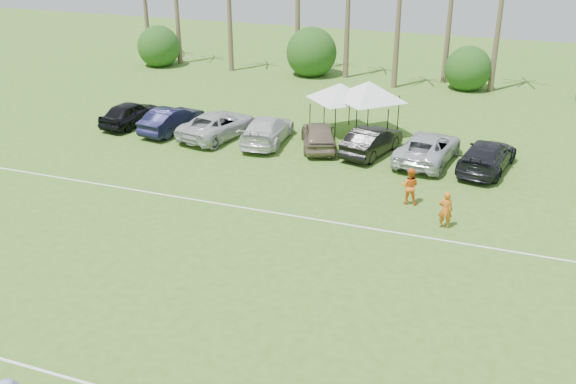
% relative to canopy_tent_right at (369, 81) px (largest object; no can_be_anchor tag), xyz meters
% --- Properties ---
extents(field_lines, '(80.00, 12.10, 0.01)m').
position_rel_canopy_tent_right_xyz_m(field_lines, '(-1.74, -17.64, -3.18)').
color(field_lines, white).
rests_on(field_lines, ground).
extents(bush_tree_0, '(4.00, 4.00, 4.00)m').
position_rel_canopy_tent_right_xyz_m(bush_tree_0, '(-20.74, 13.36, -1.39)').
color(bush_tree_0, brown).
rests_on(bush_tree_0, ground).
extents(bush_tree_1, '(4.00, 4.00, 4.00)m').
position_rel_canopy_tent_right_xyz_m(bush_tree_1, '(-7.74, 13.36, -1.39)').
color(bush_tree_1, brown).
rests_on(bush_tree_1, ground).
extents(bush_tree_2, '(4.00, 4.00, 4.00)m').
position_rel_canopy_tent_right_xyz_m(bush_tree_2, '(4.26, 13.36, -1.39)').
color(bush_tree_2, brown).
rests_on(bush_tree_2, ground).
extents(sideline_player_a, '(0.63, 0.47, 1.60)m').
position_rel_canopy_tent_right_xyz_m(sideline_player_a, '(5.90, -10.46, -2.39)').
color(sideline_player_a, orange).
rests_on(sideline_player_a, ground).
extents(sideline_player_b, '(0.84, 0.67, 1.69)m').
position_rel_canopy_tent_right_xyz_m(sideline_player_b, '(4.08, -8.62, -2.34)').
color(sideline_player_b, orange).
rests_on(sideline_player_b, ground).
extents(canopy_tent_left, '(4.24, 4.24, 3.44)m').
position_rel_canopy_tent_right_xyz_m(canopy_tent_left, '(-1.66, -0.04, -0.25)').
color(canopy_tent_left, black).
rests_on(canopy_tent_left, ground).
extents(canopy_tent_right, '(4.59, 4.59, 3.72)m').
position_rel_canopy_tent_right_xyz_m(canopy_tent_right, '(0.00, 0.00, 0.00)').
color(canopy_tent_right, black).
rests_on(canopy_tent_right, ground).
extents(parked_car_0, '(2.24, 4.57, 1.50)m').
position_rel_canopy_tent_right_xyz_m(parked_car_0, '(-13.87, -3.22, -2.44)').
color(parked_car_0, black).
rests_on(parked_car_0, ground).
extents(parked_car_1, '(2.24, 4.73, 1.50)m').
position_rel_canopy_tent_right_xyz_m(parked_car_1, '(-10.89, -3.46, -2.44)').
color(parked_car_1, black).
rests_on(parked_car_1, ground).
extents(parked_car_2, '(3.48, 5.77, 1.50)m').
position_rel_canopy_tent_right_xyz_m(parked_car_2, '(-7.92, -3.37, -2.44)').
color(parked_car_2, '#BEBEBF').
rests_on(parked_car_2, ground).
extents(parked_car_3, '(2.59, 5.34, 1.50)m').
position_rel_canopy_tent_right_xyz_m(parked_car_3, '(-4.94, -3.24, -2.44)').
color(parked_car_3, silver).
rests_on(parked_car_3, ground).
extents(parked_car_4, '(3.29, 4.74, 1.50)m').
position_rel_canopy_tent_right_xyz_m(parked_car_4, '(-1.97, -3.07, -2.44)').
color(parked_car_4, '#7E6E58').
rests_on(parked_car_4, ground).
extents(parked_car_5, '(2.60, 4.79, 1.50)m').
position_rel_canopy_tent_right_xyz_m(parked_car_5, '(1.01, -3.01, -2.44)').
color(parked_car_5, black).
rests_on(parked_car_5, ground).
extents(parked_car_6, '(3.12, 5.65, 1.50)m').
position_rel_canopy_tent_right_xyz_m(parked_car_6, '(3.99, -3.07, -2.44)').
color(parked_car_6, '#B8BBC1').
rests_on(parked_car_6, ground).
extents(parked_car_7, '(2.97, 5.45, 1.50)m').
position_rel_canopy_tent_right_xyz_m(parked_car_7, '(6.96, -3.21, -2.44)').
color(parked_car_7, black).
rests_on(parked_car_7, ground).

